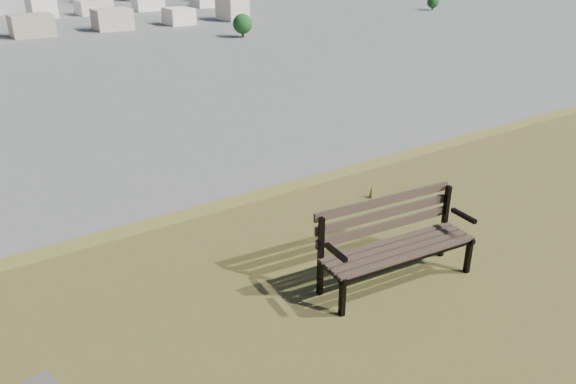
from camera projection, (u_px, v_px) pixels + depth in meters
park_bench at (394, 237)px, 5.71m from camera, size 1.72×0.70×0.87m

